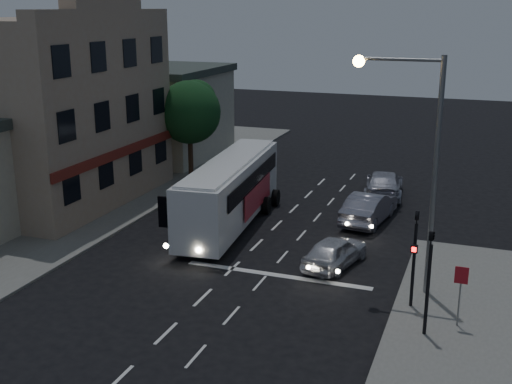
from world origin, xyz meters
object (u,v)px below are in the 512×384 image
at_px(street_tree, 189,109).
at_px(car_suv, 335,251).
at_px(traffic_signal_side, 429,270).
at_px(car_sedan_a, 369,208).
at_px(traffic_signal_main, 415,247).
at_px(regulatory_sign, 460,286).
at_px(tour_bus, 230,190).
at_px(car_sedan_b, 384,184).
at_px(streetlight, 419,149).

bearing_deg(street_tree, car_suv, -42.57).
bearing_deg(traffic_signal_side, car_suv, 130.62).
height_order(car_suv, car_sedan_a, car_sedan_a).
xyz_separation_m(traffic_signal_main, regulatory_sign, (1.70, -1.01, -0.82)).
xyz_separation_m(traffic_signal_main, traffic_signal_side, (0.70, -1.98, 0.00)).
relative_size(regulatory_sign, street_tree, 0.35).
distance_m(car_sedan_a, regulatory_sign, 11.55).
bearing_deg(car_suv, traffic_signal_side, 144.14).
height_order(tour_bus, car_sedan_b, tour_bus).
bearing_deg(street_tree, tour_bus, -52.27).
height_order(tour_bus, car_suv, tour_bus).
relative_size(tour_bus, street_tree, 1.81).
xyz_separation_m(car_suv, street_tree, (-12.22, 11.22, 3.83)).
distance_m(car_sedan_a, streetlight, 9.84).
bearing_deg(car_sedan_b, streetlight, 96.39).
bearing_deg(car_sedan_b, traffic_signal_main, 96.06).
bearing_deg(car_sedan_a, street_tree, -13.94).
height_order(car_suv, regulatory_sign, regulatory_sign).
xyz_separation_m(car_sedan_b, traffic_signal_side, (4.06, -16.29, 1.67)).
height_order(tour_bus, regulatory_sign, tour_bus).
bearing_deg(car_suv, tour_bus, -16.04).
xyz_separation_m(car_sedan_b, streetlight, (3.10, -12.89, 4.98)).
distance_m(traffic_signal_main, street_tree, 21.38).
xyz_separation_m(traffic_signal_side, regulatory_sign, (1.00, 0.96, -0.82)).
bearing_deg(street_tree, regulatory_sign, -41.08).
bearing_deg(traffic_signal_main, traffic_signal_side, -70.51).
bearing_deg(streetlight, car_suv, 154.35).
bearing_deg(traffic_signal_side, street_tree, 135.50).
relative_size(car_suv, traffic_signal_main, 0.95).
distance_m(car_suv, car_sedan_b, 11.29).
bearing_deg(traffic_signal_main, car_sedan_a, 109.50).
height_order(traffic_signal_side, streetlight, streetlight).
xyz_separation_m(car_sedan_a, regulatory_sign, (5.01, -10.37, 0.81)).
xyz_separation_m(tour_bus, traffic_signal_main, (9.89, -6.59, 0.59)).
distance_m(car_sedan_b, regulatory_sign, 16.16).
xyz_separation_m(tour_bus, street_tree, (-5.92, 7.65, 2.67)).
distance_m(car_sedan_a, car_sedan_b, 4.95).
relative_size(tour_bus, car_sedan_b, 2.15).
bearing_deg(car_sedan_a, tour_bus, 30.22).
relative_size(car_suv, street_tree, 0.63).
bearing_deg(traffic_signal_side, car_sedan_a, 109.50).
relative_size(car_sedan_b, traffic_signal_side, 1.27).
xyz_separation_m(car_sedan_a, traffic_signal_main, (3.31, -9.36, 1.63)).
height_order(tour_bus, traffic_signal_side, traffic_signal_side).
bearing_deg(traffic_signal_main, tour_bus, 146.30).
distance_m(traffic_signal_main, streetlight, 3.61).
bearing_deg(tour_bus, traffic_signal_main, -39.19).
relative_size(tour_bus, car_suv, 2.88).
relative_size(traffic_signal_side, regulatory_sign, 1.86).
bearing_deg(regulatory_sign, car_suv, 142.64).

